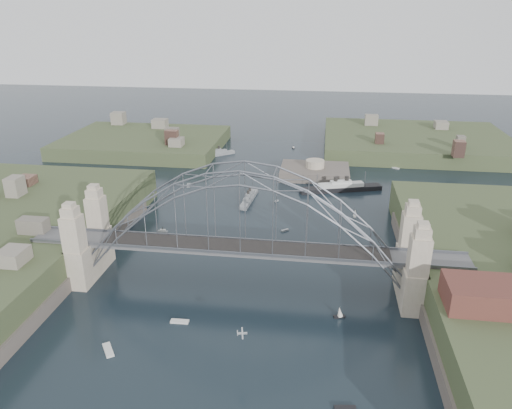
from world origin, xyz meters
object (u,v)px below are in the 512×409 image
object	(u,v)px
bridge	(243,228)
ocean_liner	(341,188)
naval_cruiser_near	(249,198)
naval_cruiser_far	(217,154)
fort_island	(314,177)

from	to	relation	value
bridge	ocean_liner	xyz separation A→B (m)	(20.14, 57.07, -11.38)
bridge	naval_cruiser_near	size ratio (longest dim) A/B	5.39
naval_cruiser_far	ocean_liner	distance (m)	55.04
naval_cruiser_near	ocean_liner	size ratio (longest dim) A/B	0.63
naval_cruiser_far	fort_island	bearing A→B (deg)	-27.17
bridge	naval_cruiser_far	size ratio (longest dim) A/B	6.80
naval_cruiser_near	naval_cruiser_far	distance (m)	47.40
naval_cruiser_near	naval_cruiser_far	bearing A→B (deg)	113.53
bridge	fort_island	size ratio (longest dim) A/B	3.82
bridge	fort_island	xyz separation A→B (m)	(12.00, 70.00, -12.66)
fort_island	naval_cruiser_far	xyz separation A→B (m)	(-36.78, 18.88, 1.10)
fort_island	ocean_liner	distance (m)	15.33
naval_cruiser_far	ocean_liner	bearing A→B (deg)	-35.30
bridge	fort_island	world-z (taller)	bridge
fort_island	naval_cruiser_near	xyz separation A→B (m)	(-17.86, -24.58, 1.06)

